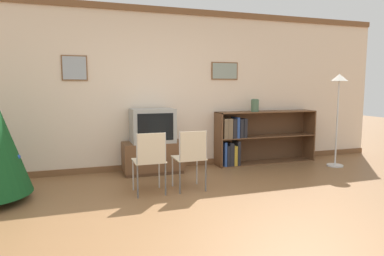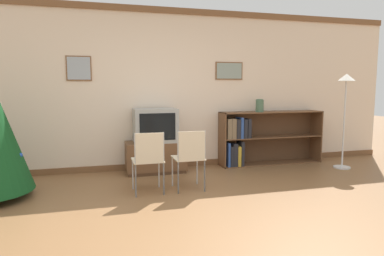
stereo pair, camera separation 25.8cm
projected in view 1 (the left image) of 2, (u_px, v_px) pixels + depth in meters
ground_plane at (211, 226)px, 3.44m from camera, size 24.00×24.00×0.00m
wall_back at (154, 89)px, 5.76m from camera, size 8.95×0.11×2.70m
tv_console at (153, 157)px, 5.57m from camera, size 0.96×0.49×0.50m
television at (153, 125)px, 5.50m from camera, size 0.69×0.48×0.54m
folding_chair_left at (150, 159)px, 4.39m from camera, size 0.40×0.40×0.82m
folding_chair_right at (191, 156)px, 4.57m from camera, size 0.40×0.40×0.82m
bookshelf at (250, 138)px, 6.19m from camera, size 1.91×0.36×0.95m
vase at (255, 105)px, 6.09m from camera, size 0.14×0.14×0.23m
standing_lamp at (338, 96)px, 5.90m from camera, size 0.28×0.28×1.61m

